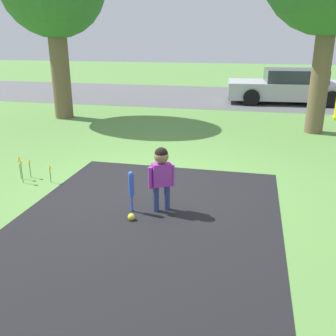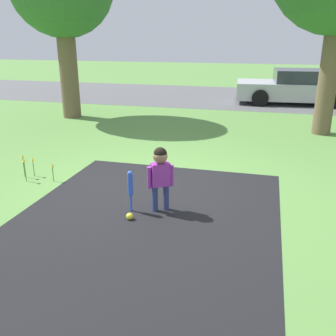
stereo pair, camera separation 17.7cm
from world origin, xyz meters
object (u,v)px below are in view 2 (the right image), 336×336
baseball_bat (130,185)px  sports_ball (130,216)px  parked_car (299,87)px  child (160,170)px

baseball_bat → sports_ball: size_ratio=6.22×
parked_car → child: bearing=72.3°
sports_ball → baseball_bat: bearing=105.8°
baseball_bat → sports_ball: (0.07, -0.25, -0.33)m
sports_ball → parked_car: (2.67, 10.21, 0.52)m
child → baseball_bat: bearing=167.4°
baseball_bat → parked_car: 10.33m
baseball_bat → parked_car: size_ratio=0.13×
sports_ball → parked_car: bearing=75.3°
child → parked_car: bearing=45.4°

